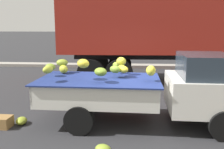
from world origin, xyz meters
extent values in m
plane|color=#28282B|center=(0.00, 0.00, 0.00)|extent=(220.00, 220.00, 0.00)
cube|color=gray|center=(0.00, 8.45, 0.08)|extent=(80.00, 0.80, 0.16)
cube|color=silver|center=(1.68, -0.15, 0.79)|extent=(2.04, 1.70, 0.78)
cube|color=#28333D|center=(1.48, -0.15, 1.44)|extent=(1.13, 1.49, 0.52)
cube|color=silver|center=(-0.96, -0.11, 0.58)|extent=(2.80, 1.72, 0.08)
cube|color=silver|center=(-0.95, 0.70, 0.84)|extent=(2.77, 0.10, 0.44)
cube|color=silver|center=(-0.98, -0.92, 0.84)|extent=(2.77, 0.10, 0.44)
cube|color=silver|center=(0.40, -0.13, 0.84)|extent=(0.08, 1.67, 0.44)
cube|color=silver|center=(-2.32, -0.08, 0.84)|extent=(0.08, 1.67, 0.44)
cube|color=#B21914|center=(-0.95, 0.73, 0.80)|extent=(2.66, 0.06, 0.07)
cube|color=navy|center=(-0.96, -0.11, 1.07)|extent=(2.92, 1.84, 0.03)
ellipsoid|color=olive|center=(-2.21, 0.06, 1.32)|extent=(0.36, 0.34, 0.17)
ellipsoid|color=yellow|center=(-0.40, 0.07, 1.29)|extent=(0.36, 0.38, 0.17)
ellipsoid|color=gold|center=(0.25, -0.32, 1.33)|extent=(0.24, 0.32, 0.24)
ellipsoid|color=olive|center=(-0.87, -0.55, 1.33)|extent=(0.41, 0.44, 0.19)
ellipsoid|color=olive|center=(-0.59, 0.61, 1.30)|extent=(0.30, 0.33, 0.17)
ellipsoid|color=gold|center=(-0.46, 0.42, 1.43)|extent=(0.31, 0.33, 0.23)
ellipsoid|color=gold|center=(-0.43, 0.16, 1.29)|extent=(0.36, 0.39, 0.18)
ellipsoid|color=gold|center=(-1.31, -0.27, 1.47)|extent=(0.41, 0.41, 0.21)
ellipsoid|color=gold|center=(-1.98, 0.44, 1.21)|extent=(0.35, 0.37, 0.22)
ellipsoid|color=#A3AE31|center=(-2.05, -0.58, 1.37)|extent=(0.27, 0.34, 0.17)
ellipsoid|color=olive|center=(-0.59, 0.00, 1.30)|extent=(0.35, 0.34, 0.19)
ellipsoid|color=#8FA22F|center=(-2.05, 0.58, 1.36)|extent=(0.32, 0.28, 0.19)
cylinder|color=black|center=(1.74, 0.66, 0.32)|extent=(0.64, 0.21, 0.64)
cylinder|color=black|center=(1.72, -0.96, 0.32)|extent=(0.64, 0.21, 0.64)
cylinder|color=black|center=(-1.28, 0.70, 0.32)|extent=(0.64, 0.21, 0.64)
cylinder|color=black|center=(-1.30, -0.91, 0.32)|extent=(0.64, 0.21, 0.64)
cube|color=maroon|center=(2.87, 4.85, 2.60)|extent=(12.09, 2.96, 2.70)
cube|color=black|center=(2.87, 4.85, 1.10)|extent=(11.05, 0.82, 0.30)
cylinder|color=black|center=(-0.78, 5.92, 0.54)|extent=(1.09, 0.34, 1.08)
cylinder|color=black|center=(-0.68, 3.52, 0.54)|extent=(1.09, 0.34, 1.08)
cylinder|color=black|center=(-1.85, 5.87, 0.54)|extent=(1.09, 0.34, 1.08)
cylinder|color=black|center=(-1.76, 3.48, 0.54)|extent=(1.09, 0.34, 1.08)
ellipsoid|color=olive|center=(-2.81, -0.44, 0.08)|extent=(0.34, 0.42, 0.17)
ellipsoid|color=olive|center=(-0.69, -1.71, 0.09)|extent=(0.38, 0.34, 0.17)
cube|color=olive|center=(-3.23, -0.66, 0.13)|extent=(0.53, 0.38, 0.26)
camera|label=1|loc=(-0.16, -6.00, 2.31)|focal=40.59mm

